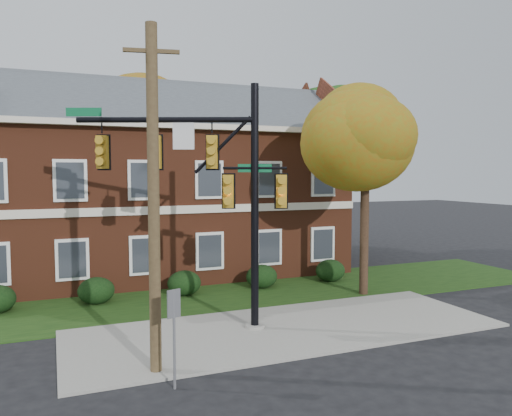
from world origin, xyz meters
name	(u,v)px	position (x,y,z in m)	size (l,w,h in m)	color
ground	(302,339)	(0.00, 0.00, 0.00)	(120.00, 120.00, 0.00)	black
sidewalk	(287,328)	(0.00, 1.00, 0.04)	(14.00, 5.00, 0.08)	gray
grass_strip	(235,294)	(0.00, 6.00, 0.02)	(30.00, 6.00, 0.04)	#193811
apartment_building	(158,175)	(-2.00, 11.95, 4.99)	(18.80, 8.80, 9.74)	brown
hedge_left	(96,291)	(-5.50, 6.70, 0.53)	(1.40, 1.26, 1.05)	black
hedge_center	(184,283)	(-2.00, 6.70, 0.53)	(1.40, 1.26, 1.05)	black
hedge_right	(262,276)	(1.50, 6.70, 0.53)	(1.40, 1.26, 1.05)	black
hedge_far_right	(330,271)	(5.00, 6.70, 0.53)	(1.40, 1.26, 1.05)	black
tree_near_right	(372,135)	(5.22, 3.87, 6.67)	(4.50, 4.25, 8.58)	black
tree_right_rear	(341,123)	(9.31, 12.81, 8.12)	(6.30, 5.95, 10.62)	black
tree_far_rear	(154,116)	(-0.66, 19.79, 8.84)	(6.84, 6.46, 11.52)	black
traffic_signal	(210,179)	(-2.31, 1.93, 4.91)	(6.59, 2.96, 7.92)	gray
utility_pole	(154,200)	(-4.66, -0.92, 4.44)	(1.36, 0.36, 8.76)	#453520
sign_post	(174,322)	(-4.42, -2.00, 1.62)	(0.34, 0.16, 2.39)	slate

